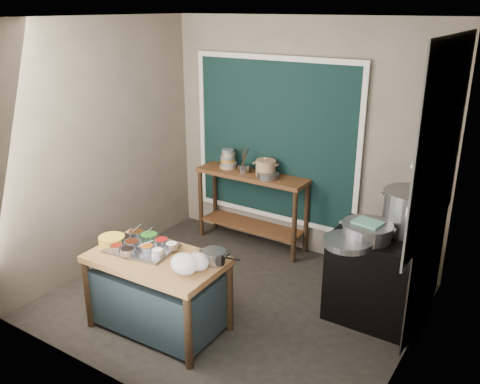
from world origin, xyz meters
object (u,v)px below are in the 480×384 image
Objects in this scene: stove_block at (380,278)px; steamer at (367,231)px; back_counter at (252,209)px; yellow_basin at (112,241)px; saucepan at (214,257)px; utensil_cup at (244,168)px; stock_pot at (409,212)px; ceramic_crock at (266,169)px; prep_table at (158,293)px; condiment_tray at (142,248)px.

stove_block is 0.57m from steamer.
yellow_basin is (-0.28, -2.07, 0.32)m from back_counter.
steamer reaches higher than back_counter.
saucepan is at bearing -136.62° from stove_block.
utensil_cup is 0.31× the size of stock_pot.
ceramic_crock reaches higher than steamer.
saucepan is at bearing -138.08° from steamer.
back_counter is 0.54m from utensil_cup.
stove_block is 3.68× the size of yellow_basin.
ceramic_crock is at bearing 7.65° from back_counter.
stove_block reaches higher than yellow_basin.
prep_table is at bearing -142.18° from stove_block.
prep_table is at bearing -83.67° from back_counter.
yellow_basin is 0.47× the size of stock_pot.
saucepan is 1.88m from stock_pot.
back_counter is at bearing 0.33° from utensil_cup.
stock_pot is 0.47m from steamer.
stove_block is at bearing 31.63° from yellow_basin.
condiment_tray is 2.03m from ceramic_crock.
stove_block is at bearing 33.54° from condiment_tray.
condiment_tray is 0.74m from saucepan.
steamer is (2.07, 1.18, 0.16)m from yellow_basin.
yellow_basin is 1.11× the size of saucepan.
utensil_cup is 2.23m from stock_pot.
yellow_basin is (-0.51, -0.04, 0.42)m from prep_table.
stove_block is 3.48× the size of ceramic_crock.
stove_block is 1.89× the size of steamer.
saucepan is at bearing -65.16° from utensil_cup.
steamer is at bearing 28.84° from saucepan.
prep_table is 2.02m from steamer.
back_counter reaches higher than prep_table.
saucepan is at bearing -68.16° from back_counter.
back_counter is 2.04m from stove_block.
utensil_cup is at bearing 166.43° from stock_pot.
saucepan is 0.43× the size of stock_pot.
back_counter is 5.92× the size of yellow_basin.
condiment_tray is (-1.89, -1.25, 0.34)m from stove_block.
utensil_cup reaches higher than prep_table.
stock_pot is at bearing 33.64° from yellow_basin.
prep_table is 0.45m from condiment_tray.
prep_table is 2.06× the size of condiment_tray.
back_counter is 6.55× the size of saucepan.
back_counter is at bearing 98.76° from saucepan.
prep_table is 7.79× the size of utensil_cup.
saucepan reaches higher than yellow_basin.
stove_block reaches higher than prep_table.
ceramic_crock reaches higher than yellow_basin.
prep_table is at bearing -143.81° from steamer.
prep_table is 2.12m from stove_block.
stock_pot reaches higher than back_counter.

